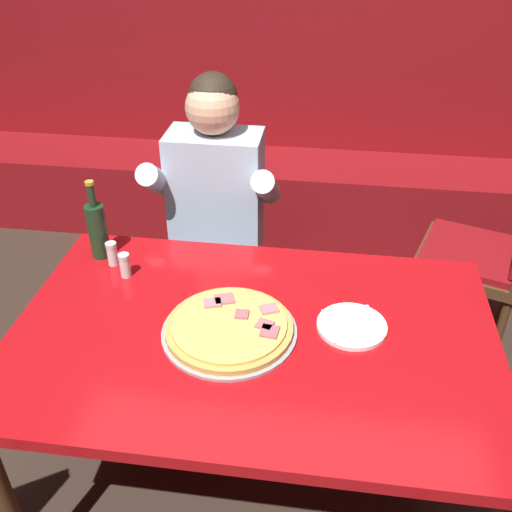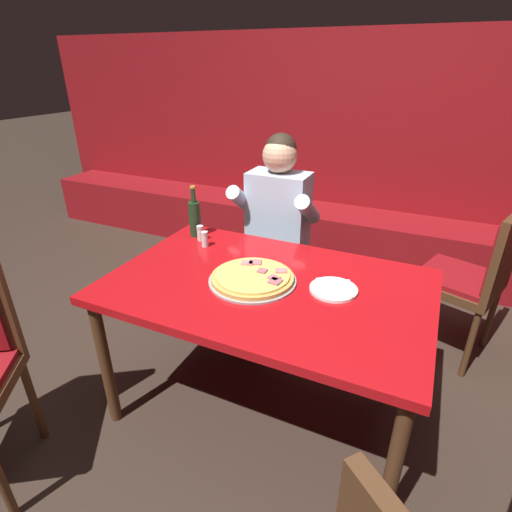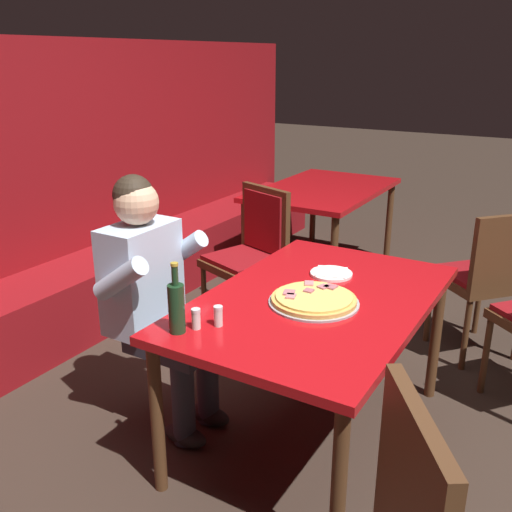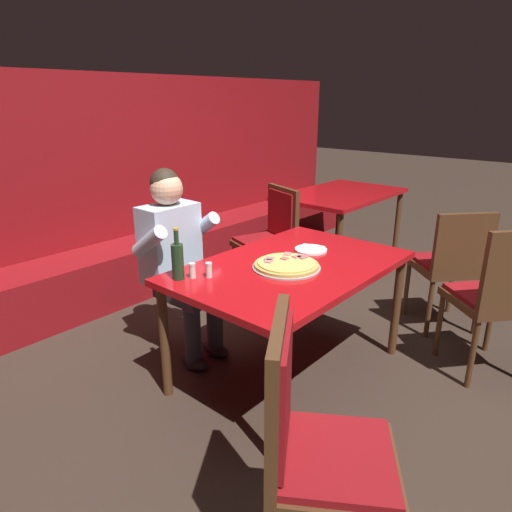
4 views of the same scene
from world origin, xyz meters
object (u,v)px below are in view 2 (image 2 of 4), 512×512
Objects in this scene: pizza at (253,278)px; plate_white_paper at (334,289)px; shaker_oregano at (200,234)px; shaker_red_pepper_flakes at (205,240)px; main_dining_table at (267,296)px; diner_seated_blue_shirt at (273,228)px; dining_chair_side_aisle at (475,273)px; beer_bottle at (195,217)px.

plate_white_paper is at bearing 11.36° from pizza.
shaker_red_pepper_flakes is (0.07, -0.06, 0.00)m from shaker_oregano.
main_dining_table is 16.80× the size of shaker_red_pepper_flakes.
plate_white_paper is 0.16× the size of diner_seated_blue_shirt.
shaker_oregano is (-0.46, 0.30, 0.02)m from pizza.
pizza is 4.67× the size of shaker_red_pepper_flakes.
shaker_red_pepper_flakes is at bearing 154.48° from main_dining_table.
shaker_oregano is (-0.53, 0.28, 0.11)m from main_dining_table.
shaker_oregano is at bearing -157.04° from dining_chair_side_aisle.
main_dining_table is 0.77m from diner_seated_blue_shirt.
beer_bottle is 3.40× the size of shaker_red_pepper_flakes.
shaker_oregano is 1.00× the size of shaker_red_pepper_flakes.
main_dining_table is at bearing -28.10° from shaker_oregano.
shaker_red_pepper_flakes is 0.54m from diner_seated_blue_shirt.
shaker_red_pepper_flakes is at bearing -111.47° from diner_seated_blue_shirt.
plate_white_paper is 1.06m from dining_chair_side_aisle.
beer_bottle is at bearing -159.44° from dining_chair_side_aisle.
main_dining_table is at bearing -135.50° from dining_chair_side_aisle.
dining_chair_side_aisle reaches higher than pizza.
diner_seated_blue_shirt is at bearing 58.92° from shaker_oregano.
main_dining_table is 16.80× the size of shaker_oregano.
shaker_oregano is at bearing 151.90° from main_dining_table.
shaker_oregano is 0.51m from diner_seated_blue_shirt.
diner_seated_blue_shirt is at bearing -171.47° from dining_chair_side_aisle.
pizza is 0.76m from diner_seated_blue_shirt.
plate_white_paper is at bearing -15.47° from shaker_oregano.
main_dining_table is 3.60× the size of pizza.
dining_chair_side_aisle is (0.98, 0.91, -0.20)m from pizza.
pizza is 0.42× the size of dining_chair_side_aisle.
beer_bottle is 0.53m from diner_seated_blue_shirt.
shaker_red_pepper_flakes is (0.13, -0.11, -0.07)m from beer_bottle.
pizza reaches higher than plate_white_paper.
diner_seated_blue_shirt reaches higher than pizza.
shaker_red_pepper_flakes is 0.09× the size of dining_chair_side_aisle.
shaker_oregano is 0.09m from shaker_red_pepper_flakes.
pizza is at bearing -33.40° from beer_bottle.
beer_bottle reaches higher than main_dining_table.
shaker_oregano is (-0.82, 0.23, 0.03)m from plate_white_paper.
diner_seated_blue_shirt reaches higher than shaker_oregano.
plate_white_paper is 2.44× the size of shaker_oregano.
beer_bottle is 0.18m from shaker_red_pepper_flakes.
dining_chair_side_aisle is (0.91, 0.90, -0.11)m from main_dining_table.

